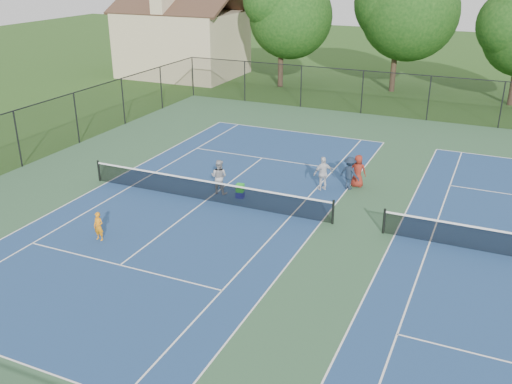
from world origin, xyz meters
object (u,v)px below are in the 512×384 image
at_px(tree_back_b, 399,7).
at_px(ball_hopper, 240,188).
at_px(child_player, 99,226).
at_px(instructor, 219,177).
at_px(bystander_c, 358,171).
at_px(bystander_a, 323,173).
at_px(clapboard_house, 183,41).
at_px(ball_crate, 240,195).
at_px(tree_back_a, 281,12).
at_px(bystander_b, 350,173).

relative_size(tree_back_b, ball_hopper, 26.44).
bearing_deg(ball_hopper, child_player, -117.81).
relative_size(child_player, instructor, 0.71).
xyz_separation_m(child_player, bystander_c, (7.72, 9.56, 0.21)).
bearing_deg(child_player, bystander_a, 54.52).
xyz_separation_m(clapboard_house, ball_crate, (17.26, -24.05, -2.95)).
distance_m(tree_back_b, ball_crate, 25.92).
xyz_separation_m(ball_crate, ball_hopper, (0.00, 0.00, 0.33)).
xyz_separation_m(tree_back_a, ball_crate, (7.26, -23.05, -5.90)).
bearing_deg(ball_hopper, ball_crate, 0.00).
relative_size(bystander_a, ball_hopper, 4.33).
xyz_separation_m(tree_back_a, clapboard_house, (-10.00, 1.00, -2.95)).
xyz_separation_m(tree_back_b, instructor, (-2.85, -24.96, -5.78)).
bearing_deg(bystander_b, tree_back_a, -42.25).
bearing_deg(instructor, bystander_c, -149.66).
distance_m(tree_back_a, bystander_b, 23.64).
relative_size(tree_back_b, child_player, 8.60).
bearing_deg(tree_back_a, instructor, -75.02).
distance_m(instructor, bystander_c, 6.61).
bearing_deg(bystander_c, tree_back_a, -64.68).
xyz_separation_m(tree_back_b, ball_hopper, (-1.74, -25.05, -6.12)).
relative_size(bystander_a, bystander_b, 1.03).
bearing_deg(bystander_a, bystander_c, 175.74).
relative_size(tree_back_a, bystander_c, 5.78).
xyz_separation_m(bystander_c, ball_crate, (-4.54, -3.52, -0.65)).
bearing_deg(tree_back_a, clapboard_house, 174.29).
bearing_deg(child_player, instructor, 72.61).
xyz_separation_m(clapboard_house, instructor, (16.15, -23.96, -2.27)).
xyz_separation_m(tree_back_a, bystander_c, (11.80, -19.53, -5.25)).
bearing_deg(ball_crate, tree_back_b, 86.03).
relative_size(bystander_a, ball_crate, 4.58).
bearing_deg(ball_hopper, clapboard_house, 125.67).
height_order(clapboard_house, bystander_b, clapboard_house).
relative_size(clapboard_house, bystander_a, 6.58).
relative_size(tree_back_a, ball_crate, 25.54).
relative_size(ball_crate, ball_hopper, 0.94).
distance_m(tree_back_b, bystander_b, 22.86).
xyz_separation_m(clapboard_house, bystander_b, (21.52, -20.97, -2.29)).
bearing_deg(ball_hopper, instructor, 175.59).
bearing_deg(clapboard_house, instructor, -56.03).
bearing_deg(instructor, bystander_b, -151.78).
bearing_deg(child_player, clapboard_house, 116.35).
relative_size(tree_back_b, bystander_b, 6.29).
xyz_separation_m(tree_back_b, bystander_a, (1.42, -22.60, -5.77)).
bearing_deg(bystander_c, child_player, 45.24).
relative_size(bystander_b, ball_hopper, 4.20).
xyz_separation_m(tree_back_a, child_player, (4.08, -29.09, -5.45)).
xyz_separation_m(clapboard_house, bystander_c, (21.80, -20.53, -2.30)).
distance_m(instructor, bystander_b, 6.15).
relative_size(tree_back_b, clapboard_house, 0.93).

